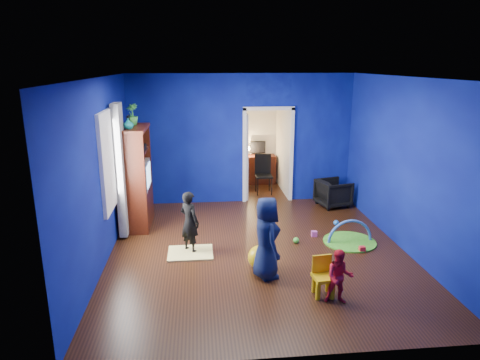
{
  "coord_description": "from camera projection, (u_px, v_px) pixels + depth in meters",
  "views": [
    {
      "loc": [
        -0.97,
        -6.68,
        3.12
      ],
      "look_at": [
        -0.27,
        0.4,
        1.16
      ],
      "focal_mm": 32.0,
      "sensor_mm": 36.0,
      "label": 1
    }
  ],
  "objects": [
    {
      "name": "floor",
      "position": [
        258.0,
        251.0,
        7.34
      ],
      "size": [
        5.0,
        5.5,
        0.01
      ],
      "primitive_type": "cube",
      "color": "black",
      "rests_on": "ground"
    },
    {
      "name": "child_black",
      "position": [
        190.0,
        222.0,
        7.18
      ],
      "size": [
        0.46,
        0.46,
        1.07
      ],
      "primitive_type": "imported",
      "rotation": [
        0.0,
        0.0,
        2.36
      ],
      "color": "black",
      "rests_on": "floor"
    },
    {
      "name": "folding_chair",
      "position": [
        264.0,
        175.0,
        10.44
      ],
      "size": [
        0.4,
        0.4,
        0.92
      ],
      "primitive_type": "cube",
      "color": "black",
      "rests_on": "floor"
    },
    {
      "name": "wall_right",
      "position": [
        406.0,
        165.0,
        7.19
      ],
      "size": [
        0.02,
        5.5,
        2.9
      ],
      "primitive_type": "cube",
      "color": "#090F68",
      "rests_on": "floor"
    },
    {
      "name": "book_shelf",
      "position": [
        258.0,
        107.0,
        11.05
      ],
      "size": [
        0.88,
        0.24,
        0.04
      ],
      "primitive_type": "cube",
      "color": "white",
      "rests_on": "study_desk"
    },
    {
      "name": "toy_2",
      "position": [
        296.0,
        240.0,
        7.64
      ],
      "size": [
        0.11,
        0.11,
        0.11
      ],
      "primitive_type": "sphere",
      "color": "green",
      "rests_on": "floor"
    },
    {
      "name": "tv_armoire",
      "position": [
        134.0,
        177.0,
        8.25
      ],
      "size": [
        0.58,
        1.14,
        1.96
      ],
      "primitive_type": "cube",
      "color": "#380D09",
      "rests_on": "floor"
    },
    {
      "name": "armchair",
      "position": [
        333.0,
        193.0,
        9.56
      ],
      "size": [
        0.81,
        0.79,
        0.61
      ],
      "primitive_type": "imported",
      "rotation": [
        0.0,
        0.0,
        1.82
      ],
      "color": "black",
      "rests_on": "floor"
    },
    {
      "name": "child_navy",
      "position": [
        266.0,
        238.0,
        6.3
      ],
      "size": [
        0.52,
        0.68,
        1.25
      ],
      "primitive_type": "imported",
      "rotation": [
        0.0,
        0.0,
        1.79
      ],
      "color": "#0F1238",
      "rests_on": "floor"
    },
    {
      "name": "wall_left",
      "position": [
        102.0,
        173.0,
        6.71
      ],
      "size": [
        0.02,
        5.5,
        2.9
      ],
      "primitive_type": "cube",
      "color": "#090F68",
      "rests_on": "floor"
    },
    {
      "name": "desk_lamp",
      "position": [
        248.0,
        149.0,
        11.26
      ],
      "size": [
        0.14,
        0.14,
        0.14
      ],
      "primitive_type": "sphere",
      "color": "#FFD88C",
      "rests_on": "study_desk"
    },
    {
      "name": "hopper_ball",
      "position": [
        260.0,
        257.0,
        6.65
      ],
      "size": [
        0.38,
        0.38,
        0.38
      ],
      "primitive_type": "sphere",
      "color": "yellow",
      "rests_on": "floor"
    },
    {
      "name": "alcove",
      "position": [
        262.0,
        141.0,
        10.54
      ],
      "size": [
        1.0,
        1.75,
        2.5
      ],
      "primitive_type": null,
      "color": "silver",
      "rests_on": "floor"
    },
    {
      "name": "toy_arch",
      "position": [
        350.0,
        241.0,
        7.68
      ],
      "size": [
        0.84,
        0.1,
        0.84
      ],
      "primitive_type": "torus",
      "rotation": [
        1.57,
        0.0,
        0.06
      ],
      "color": "#3F8CD8",
      "rests_on": "floor"
    },
    {
      "name": "toy_3",
      "position": [
        314.0,
        234.0,
        7.93
      ],
      "size": [
        0.1,
        0.08,
        0.1
      ],
      "primitive_type": "cube",
      "color": "#D54FAC",
      "rests_on": "floor"
    },
    {
      "name": "window_left",
      "position": [
        106.0,
        161.0,
        7.02
      ],
      "size": [
        0.03,
        0.95,
        1.55
      ],
      "primitive_type": "cube",
      "color": "white",
      "rests_on": "wall_left"
    },
    {
      "name": "crt_tv",
      "position": [
        136.0,
        175.0,
        8.25
      ],
      "size": [
        0.46,
        0.7,
        0.54
      ],
      "primitive_type": "cube",
      "color": "silver",
      "rests_on": "tv_armoire"
    },
    {
      "name": "vase",
      "position": [
        128.0,
        124.0,
        7.68
      ],
      "size": [
        0.24,
        0.24,
        0.2
      ],
      "primitive_type": "imported",
      "rotation": [
        0.0,
        0.0,
        0.33
      ],
      "color": "#0B565D",
      "rests_on": "tv_armoire"
    },
    {
      "name": "play_mat",
      "position": [
        350.0,
        242.0,
        7.68
      ],
      "size": [
        0.94,
        0.94,
        0.02
      ],
      "primitive_type": "cylinder",
      "color": "green",
      "rests_on": "floor"
    },
    {
      "name": "doorway",
      "position": [
        268.0,
        156.0,
        9.75
      ],
      "size": [
        1.16,
        0.1,
        2.1
      ],
      "primitive_type": "cube",
      "color": "white",
      "rests_on": "floor"
    },
    {
      "name": "kid_chair",
      "position": [
        324.0,
        279.0,
        5.87
      ],
      "size": [
        0.31,
        0.31,
        0.5
      ],
      "primitive_type": "cube",
      "rotation": [
        0.0,
        0.0,
        0.1
      ],
      "color": "yellow",
      "rests_on": "floor"
    },
    {
      "name": "toddler_red",
      "position": [
        340.0,
        277.0,
        5.66
      ],
      "size": [
        0.41,
        0.35,
        0.76
      ],
      "primitive_type": "imported",
      "rotation": [
        0.0,
        0.0,
        -0.18
      ],
      "color": "#B01A12",
      "rests_on": "floor"
    },
    {
      "name": "toy_0",
      "position": [
        362.0,
        249.0,
        7.28
      ],
      "size": [
        0.1,
        0.08,
        0.1
      ],
      "primitive_type": "cube",
      "color": "red",
      "rests_on": "floor"
    },
    {
      "name": "curtain",
      "position": [
        121.0,
        171.0,
        7.64
      ],
      "size": [
        0.14,
        0.42,
        2.4
      ],
      "primitive_type": "cube",
      "color": "slate",
      "rests_on": "floor"
    },
    {
      "name": "study_desk",
      "position": [
        258.0,
        169.0,
        11.38
      ],
      "size": [
        0.88,
        0.44,
        0.75
      ],
      "primitive_type": "cube",
      "color": "#3D140A",
      "rests_on": "floor"
    },
    {
      "name": "ceiling",
      "position": [
        260.0,
        77.0,
        6.56
      ],
      "size": [
        5.0,
        5.5,
        0.01
      ],
      "primitive_type": "cube",
      "color": "white",
      "rests_on": "wall_back"
    },
    {
      "name": "yellow_blanket",
      "position": [
        190.0,
        253.0,
        7.22
      ],
      "size": [
        0.75,
        0.6,
        0.03
      ],
      "primitive_type": "cube",
      "rotation": [
        0.0,
        0.0,
        0.0
      ],
      "color": "#F2E07A",
      "rests_on": "floor"
    },
    {
      "name": "wall_front",
      "position": [
        297.0,
        234.0,
        4.31
      ],
      "size": [
        5.0,
        0.02,
        2.9
      ],
      "primitive_type": "cube",
      "color": "#090F68",
      "rests_on": "floor"
    },
    {
      "name": "wall_back",
      "position": [
        242.0,
        140.0,
        9.59
      ],
      "size": [
        5.0,
        0.02,
        2.9
      ],
      "primitive_type": "cube",
      "color": "#090F68",
      "rests_on": "floor"
    },
    {
      "name": "potted_plant",
      "position": [
        132.0,
        115.0,
        8.15
      ],
      "size": [
        0.29,
        0.29,
        0.41
      ],
      "primitive_type": "imported",
      "rotation": [
        0.0,
        0.0,
        -0.35
      ],
      "color": "green",
      "rests_on": "tv_armoire"
    },
    {
      "name": "toy_1",
      "position": [
        336.0,
        223.0,
        8.48
      ],
      "size": [
        0.11,
        0.11,
        0.11
      ],
      "primitive_type": "sphere",
      "color": "blue",
      "rests_on": "floor"
    },
    {
      "name": "desk_monitor",
      "position": [
        258.0,
        147.0,
        11.34
      ],
      "size": [
        0.4,
        0.05,
        0.32
      ],
      "primitive_type": "cube",
      "color": "black",
      "rests_on": "study_desk"
    }
  ]
}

